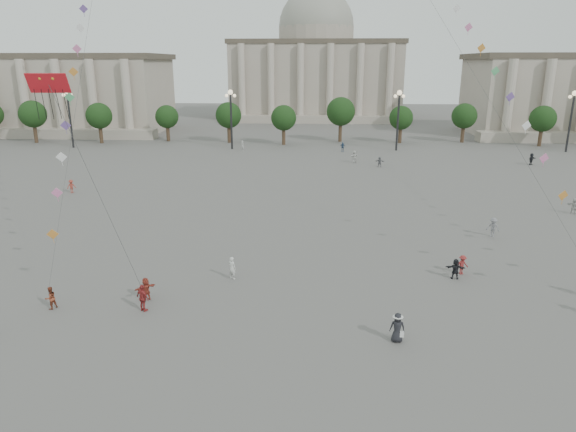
{
  "coord_description": "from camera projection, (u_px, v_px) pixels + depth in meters",
  "views": [
    {
      "loc": [
        0.47,
        -23.47,
        15.29
      ],
      "look_at": [
        -1.48,
        12.0,
        4.64
      ],
      "focal_mm": 32.0,
      "sensor_mm": 36.0,
      "label": 1
    }
  ],
  "objects": [
    {
      "name": "dragon_kite",
      "position": [
        51.0,
        98.0,
        27.2
      ],
      "size": [
        2.75,
        1.35,
        13.46
      ],
      "color": "red",
      "rests_on": "ground"
    },
    {
      "name": "tourist_0",
      "position": [
        143.0,
        298.0,
        32.64
      ],
      "size": [
        1.14,
        0.95,
        1.82
      ],
      "primitive_type": "imported",
      "rotation": [
        0.0,
        0.0,
        2.58
      ],
      "color": "maroon",
      "rests_on": "ground"
    },
    {
      "name": "person_crowd_3",
      "position": [
        455.0,
        269.0,
        37.59
      ],
      "size": [
        1.48,
        0.66,
        1.54
      ],
      "primitive_type": "imported",
      "rotation": [
        0.0,
        0.0,
        2.99
      ],
      "color": "black",
      "rests_on": "ground"
    },
    {
      "name": "person_crowd_2",
      "position": [
        71.0,
        186.0,
        62.49
      ],
      "size": [
        1.19,
        1.15,
        1.63
      ],
      "primitive_type": "imported",
      "rotation": [
        0.0,
        0.0,
        0.73
      ],
      "color": "#993629",
      "rests_on": "ground"
    },
    {
      "name": "person_crowd_9",
      "position": [
        531.0,
        159.0,
        79.6
      ],
      "size": [
        1.65,
        1.5,
        1.83
      ],
      "primitive_type": "imported",
      "rotation": [
        0.0,
        0.0,
        0.69
      ],
      "color": "black",
      "rests_on": "ground"
    },
    {
      "name": "lamp_post_far_east",
      "position": [
        572.0,
        110.0,
        89.34
      ],
      "size": [
        2.0,
        0.9,
        10.65
      ],
      "color": "#262628",
      "rests_on": "ground"
    },
    {
      "name": "person_crowd_8",
      "position": [
        462.0,
        265.0,
        38.4
      ],
      "size": [
        1.11,
        0.9,
        1.51
      ],
      "primitive_type": "imported",
      "rotation": [
        0.0,
        0.0,
        0.41
      ],
      "color": "maroon",
      "rests_on": "ground"
    },
    {
      "name": "lamp_post_mid_east",
      "position": [
        399.0,
        109.0,
        90.91
      ],
      "size": [
        2.0,
        0.9,
        10.65
      ],
      "color": "#262628",
      "rests_on": "ground"
    },
    {
      "name": "hat_person",
      "position": [
        397.0,
        327.0,
        29.04
      ],
      "size": [
        0.88,
        0.6,
        1.75
      ],
      "color": "black",
      "rests_on": "ground"
    },
    {
      "name": "person_crowd_7",
      "position": [
        574.0,
        206.0,
        53.87
      ],
      "size": [
        1.49,
        1.41,
        1.68
      ],
      "primitive_type": "imported",
      "rotation": [
        0.0,
        0.0,
        2.41
      ],
      "color": "beige",
      "rests_on": "ground"
    },
    {
      "name": "person_crowd_13",
      "position": [
        232.0,
        268.0,
        37.55
      ],
      "size": [
        0.75,
        0.67,
        1.71
      ],
      "primitive_type": "imported",
      "rotation": [
        0.0,
        0.0,
        2.6
      ],
      "color": "silver",
      "rests_on": "ground"
    },
    {
      "name": "hall_central",
      "position": [
        316.0,
        66.0,
        146.37
      ],
      "size": [
        48.3,
        34.3,
        35.5
      ],
      "color": "#A09586",
      "rests_on": "ground"
    },
    {
      "name": "kite_flyer_0",
      "position": [
        51.0,
        298.0,
        33.0
      ],
      "size": [
        0.89,
        0.93,
        1.51
      ],
      "primitive_type": "imported",
      "rotation": [
        0.0,
        0.0,
        4.1
      ],
      "color": "brown",
      "rests_on": "ground"
    },
    {
      "name": "lamp_post_far_west",
      "position": [
        69.0,
        108.0,
        94.06
      ],
      "size": [
        2.0,
        0.9,
        10.65
      ],
      "color": "#262628",
      "rests_on": "ground"
    },
    {
      "name": "tree_row",
      "position": [
        314.0,
        115.0,
        99.92
      ],
      "size": [
        137.12,
        5.12,
        8.0
      ],
      "color": "#332619",
      "rests_on": "ground"
    },
    {
      "name": "person_crowd_12",
      "position": [
        380.0,
        162.0,
        78.16
      ],
      "size": [
        1.48,
        0.63,
        1.54
      ],
      "primitive_type": "imported",
      "rotation": [
        0.0,
        0.0,
        3.02
      ],
      "color": "slate",
      "rests_on": "ground"
    },
    {
      "name": "lamp_post_mid_west",
      "position": [
        231.0,
        108.0,
        92.49
      ],
      "size": [
        2.0,
        0.9,
        10.65
      ],
      "color": "#262628",
      "rests_on": "ground"
    },
    {
      "name": "person_crowd_4",
      "position": [
        354.0,
        157.0,
        81.43
      ],
      "size": [
        1.68,
        1.66,
        1.93
      ],
      "primitive_type": "imported",
      "rotation": [
        0.0,
        0.0,
        3.92
      ],
      "color": "silver",
      "rests_on": "ground"
    },
    {
      "name": "person_crowd_10",
      "position": [
        243.0,
        146.0,
        92.3
      ],
      "size": [
        0.78,
        0.8,
        1.85
      ],
      "primitive_type": "imported",
      "rotation": [
        0.0,
        0.0,
        2.28
      ],
      "color": "#B9B9B5",
      "rests_on": "ground"
    },
    {
      "name": "tourist_2",
      "position": [
        146.0,
        289.0,
        34.2
      ],
      "size": [
        1.4,
        1.35,
        1.59
      ],
      "primitive_type": "imported",
      "rotation": [
        0.0,
        0.0,
        3.89
      ],
      "color": "#A03A2B",
      "rests_on": "ground"
    },
    {
      "name": "person_crowd_6",
      "position": [
        493.0,
        227.0,
        46.66
      ],
      "size": [
        1.34,
        1.13,
        1.8
      ],
      "primitive_type": "imported",
      "rotation": [
        0.0,
        0.0,
        5.8
      ],
      "color": "slate",
      "rests_on": "ground"
    },
    {
      "name": "person_crowd_0",
      "position": [
        343.0,
        147.0,
        91.38
      ],
      "size": [
        1.03,
        0.46,
        1.73
      ],
      "primitive_type": "imported",
      "rotation": [
        0.0,
        0.0,
        0.03
      ],
      "color": "#324D72",
      "rests_on": "ground"
    },
    {
      "name": "ground",
      "position": [
        304.0,
        367.0,
        26.86
      ],
      "size": [
        360.0,
        360.0,
        0.0
      ],
      "primitive_type": "plane",
      "color": "#5C5956",
      "rests_on": "ground"
    }
  ]
}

